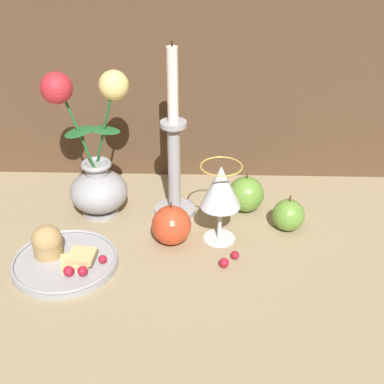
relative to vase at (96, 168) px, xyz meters
name	(u,v)px	position (x,y,z in m)	size (l,w,h in m)	color
ground_plane	(172,236)	(0.16, -0.08, -0.11)	(2.40, 2.40, 0.00)	#9E8966
vase	(96,168)	(0.00, 0.00, 0.00)	(0.16, 0.12, 0.31)	#A3A3A8
plate_with_pastries	(61,256)	(-0.04, -0.18, -0.09)	(0.19, 0.19, 0.07)	#A3A3A8
wine_glass	(221,189)	(0.25, -0.09, 0.00)	(0.08, 0.08, 0.16)	silver
candlestick	(176,158)	(0.16, 0.01, 0.02)	(0.09, 0.09, 0.36)	#A3A3A8
apple_beside_vase	(246,194)	(0.31, 0.02, -0.07)	(0.08, 0.08, 0.09)	#669938
apple_near_glass	(170,225)	(0.16, -0.10, -0.07)	(0.08, 0.08, 0.09)	#D14223
apple_at_table_edge	(288,215)	(0.39, -0.05, -0.07)	(0.06, 0.06, 0.08)	#669938
berry_near_plate	(235,255)	(0.28, -0.15, -0.10)	(0.02, 0.02, 0.02)	#AD192D
berry_front_center	(224,263)	(0.26, -0.18, -0.10)	(0.02, 0.02, 0.02)	#AD192D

